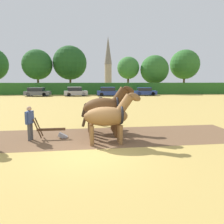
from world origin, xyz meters
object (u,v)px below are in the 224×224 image
tree_far_right (185,65)px  farmer_beside_team (101,109)px  parked_car_far_left (37,92)px  plow (54,132)px  parked_car_center_left (109,92)px  tree_center (70,63)px  tree_right (154,70)px  church_spire (108,61)px  farmer_at_plow (30,121)px  tree_center_left (37,65)px  tree_center_right (128,68)px  parked_car_center (145,92)px  draft_horse_trail_left (103,108)px  draft_horse_lead_left (109,116)px  parked_car_left (75,92)px  draft_horse_lead_right (106,107)px

tree_far_right → farmer_beside_team: (-19.14, -35.11, -5.06)m
parked_car_far_left → plow: bearing=-70.5°
parked_car_far_left → parked_car_center_left: 12.23m
tree_center → tree_right: (17.93, -2.10, -1.45)m
church_spire → farmer_at_plow: size_ratio=11.79×
plow → farmer_beside_team: 3.73m
tree_center_left → parked_car_far_left: tree_center_left is taller
farmer_beside_team → tree_center_right: bearing=39.4°
farmer_at_plow → parked_car_center: size_ratio=0.41×
tree_center_right → tree_center: bearing=174.1°
church_spire → plow: bearing=-94.6°
farmer_at_plow → draft_horse_trail_left: bearing=37.9°
church_spire → draft_horse_trail_left: bearing=-92.8°
tree_center_left → tree_center: 6.69m
tree_center → church_spire: church_spire is taller
draft_horse_lead_left → tree_center_left: bearing=105.0°
tree_far_right → parked_car_center_left: (-17.50, -10.57, -5.38)m
parked_car_far_left → tree_center: bearing=69.4°
farmer_at_plow → parked_car_left: (-0.76, 27.97, -0.19)m
draft_horse_lead_right → parked_car_center: (7.99, 27.99, -0.79)m
tree_center → parked_car_center_left: 14.15m
parked_car_center_left → draft_horse_lead_left: bearing=-92.9°
church_spire → farmer_beside_team: 73.59m
parked_car_center_left → tree_center: bearing=126.8°
plow → parked_car_left: bearing=89.6°
draft_horse_lead_right → farmer_at_plow: 3.65m
church_spire → tree_center_right: bearing=-86.3°
farmer_beside_team → parked_car_far_left: (-10.59, 24.78, -0.35)m
parked_car_far_left → tree_far_right: bearing=22.0°
tree_far_right → parked_car_center: bearing=-138.3°
farmer_at_plow → draft_horse_lead_right: bearing=19.2°
tree_far_right → farmer_at_plow: size_ratio=5.78×
tree_right → draft_horse_lead_left: tree_right is taller
parked_car_center_left → tree_center_right: bearing=62.8°
tree_far_right → tree_right: bearing=-162.7°
tree_right → draft_horse_lead_right: 37.43m
tree_center_left → farmer_at_plow: size_ratio=5.54×
tree_right → farmer_beside_team: tree_right is taller
tree_center → draft_horse_lead_left: 39.65m
draft_horse_lead_left → parked_car_center_left: (1.33, 28.41, -0.53)m
parked_car_far_left → parked_car_center_left: size_ratio=1.05×
tree_center_left → tree_center: bearing=11.0°
tree_center_right → draft_horse_lead_left: 38.17m
tree_far_right → draft_horse_lead_left: 43.56m
tree_center → parked_car_far_left: (-4.40, -10.13, -5.63)m
tree_center_left → parked_car_center: size_ratio=2.26×
church_spire → farmer_at_plow: bearing=-95.3°
draft_horse_lead_right → parked_car_left: (-4.33, 27.51, -0.74)m
tree_right → draft_horse_lead_left: 38.60m
farmer_at_plow → parked_car_far_left: bearing=116.4°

